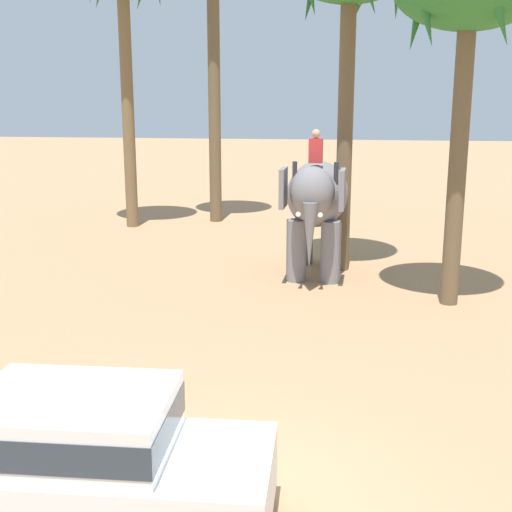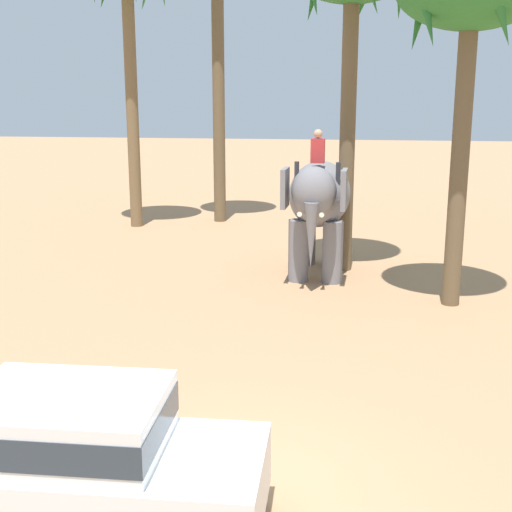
# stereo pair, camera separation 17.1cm
# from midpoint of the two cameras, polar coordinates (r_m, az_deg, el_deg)

# --- Properties ---
(ground_plane) EXTENTS (120.00, 120.00, 0.00)m
(ground_plane) POSITION_cam_midpoint_polar(r_m,az_deg,el_deg) (9.11, -2.11, -18.96)
(ground_plane) COLOR tan
(car_sedan_foreground) EXTENTS (4.13, 1.94, 1.70)m
(car_sedan_foreground) POSITION_cam_midpoint_polar(r_m,az_deg,el_deg) (8.22, -13.94, -15.74)
(car_sedan_foreground) COLOR white
(car_sedan_foreground) RESTS_ON ground
(elephant_with_mahout) EXTENTS (1.75, 3.91, 3.88)m
(elephant_with_mahout) POSITION_cam_midpoint_polar(r_m,az_deg,el_deg) (18.44, 5.41, 4.46)
(elephant_with_mahout) COLOR slate
(elephant_with_mahout) RESTS_ON ground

